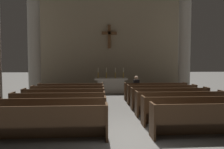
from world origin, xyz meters
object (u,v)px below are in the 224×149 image
object	(u,v)px
lone_worshipper	(136,87)
column_left_second	(34,42)
pew_right_row_5	(162,94)
pew_left_row_5	(68,95)
pew_left_row_4	(64,99)
pew_right_row_3	(180,103)
candlestick_outer_left	(98,75)
pew_left_row_1	(42,123)
altar	(111,85)
candlestick_inner_left	(106,75)
candlestick_outer_right	(123,75)
pew_right_row_1	(213,120)
pew_right_row_4	(170,98)
candlestick_inner_right	(115,75)
pew_left_row_3	(59,105)
pew_left_row_2	(52,112)
pew_left_row_6	(71,92)
pew_right_row_6	(155,91)
column_right_second	(184,43)
pew_right_row_2	(194,110)

from	to	relation	value
lone_worshipper	column_left_second	bearing A→B (deg)	158.95
pew_right_row_5	column_left_second	world-z (taller)	column_left_second
pew_left_row_5	lone_worshipper	world-z (taller)	lone_worshipper
pew_left_row_4	column_left_second	size ratio (longest dim) A/B	0.49
pew_right_row_3	candlestick_outer_left	size ratio (longest dim) A/B	4.90
pew_left_row_1	altar	world-z (taller)	altar
candlestick_outer_left	pew_left_row_5	bearing A→B (deg)	-110.15
pew_left_row_5	candlestick_inner_left	distance (m)	4.42
column_left_second	candlestick_outer_right	bearing A→B (deg)	3.73
pew_right_row_1	pew_right_row_4	distance (m)	3.36
candlestick_inner_right	lone_worshipper	world-z (taller)	candlestick_inner_right
pew_right_row_4	candlestick_inner_right	world-z (taller)	candlestick_inner_right
pew_left_row_3	lone_worshipper	world-z (taller)	lone_worshipper
pew_left_row_1	pew_right_row_4	xyz separation A→B (m)	(4.55, 3.36, 0.00)
pew_left_row_5	candlestick_outer_right	size ratio (longest dim) A/B	4.90
pew_left_row_4	column_left_second	world-z (taller)	column_left_second
pew_right_row_5	pew_left_row_3	bearing A→B (deg)	-153.78
pew_left_row_3	candlestick_inner_right	size ratio (longest dim) A/B	4.90
pew_right_row_5	pew_left_row_2	bearing A→B (deg)	-143.55
candlestick_inner_right	pew_left_row_4	bearing A→B (deg)	-117.24
pew_left_row_6	pew_right_row_6	xyz separation A→B (m)	(4.55, 0.00, 0.00)
pew_left_row_5	column_left_second	xyz separation A→B (m)	(-2.61, 3.51, 2.88)
pew_left_row_3	pew_left_row_5	bearing A→B (deg)	90.00
pew_left_row_4	pew_right_row_4	size ratio (longest dim) A/B	1.00
pew_left_row_2	altar	world-z (taller)	altar
pew_left_row_3	altar	size ratio (longest dim) A/B	1.54
pew_left_row_6	pew_right_row_6	world-z (taller)	same
pew_right_row_5	column_right_second	bearing A→B (deg)	53.28
candlestick_inner_right	pew_left_row_6	bearing A→B (deg)	-133.00
candlestick_outer_right	pew_right_row_4	bearing A→B (deg)	-74.10
candlestick_inner_right	candlestick_outer_left	bearing A→B (deg)	180.00
pew_right_row_2	candlestick_inner_right	distance (m)	7.54
pew_left_row_6	pew_right_row_3	world-z (taller)	same
pew_right_row_1	candlestick_outer_right	size ratio (longest dim) A/B	4.90
candlestick_outer_right	pew_right_row_3	bearing A→B (deg)	-76.90
column_right_second	pew_right_row_6	bearing A→B (deg)	-137.62
pew_right_row_4	candlestick_outer_left	distance (m)	5.94
pew_right_row_3	pew_right_row_6	size ratio (longest dim) A/B	1.00
column_left_second	pew_right_row_6	bearing A→B (deg)	-18.43
pew_right_row_4	pew_right_row_6	world-z (taller)	same
altar	lone_worshipper	distance (m)	2.98
pew_right_row_3	candlestick_inner_right	size ratio (longest dim) A/B	4.90
pew_left_row_1	altar	xyz separation A→B (m)	(2.27, 8.36, 0.06)
pew_right_row_3	candlestick_inner_left	bearing A→B (deg)	112.81
pew_right_row_3	lone_worshipper	distance (m)	3.57
pew_left_row_1	column_right_second	xyz separation A→B (m)	(7.16, 7.98, 2.88)
pew_left_row_5	candlestick_inner_right	bearing A→B (deg)	56.44
column_left_second	candlestick_outer_right	xyz separation A→B (m)	(5.74, 0.37, -2.12)
pew_right_row_6	altar	world-z (taller)	altar
pew_left_row_6	candlestick_inner_left	distance (m)	3.48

